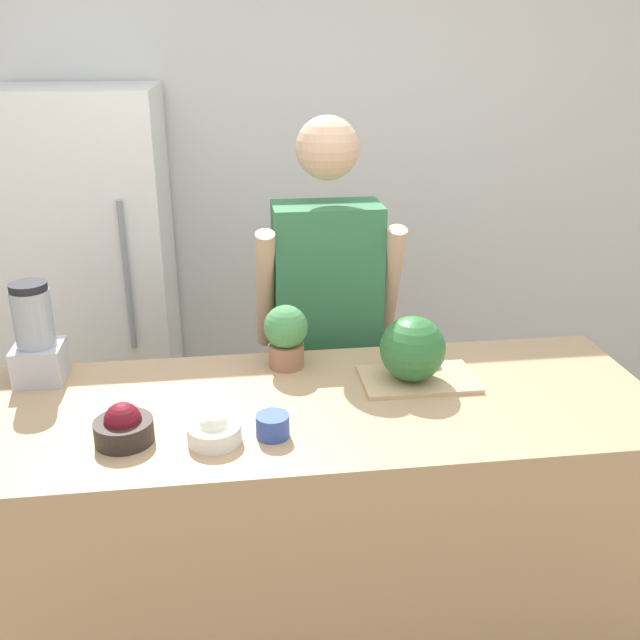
{
  "coord_description": "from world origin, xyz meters",
  "views": [
    {
      "loc": [
        -0.26,
        -1.5,
        1.96
      ],
      "look_at": [
        0.0,
        0.42,
        1.19
      ],
      "focal_mm": 40.0,
      "sensor_mm": 36.0,
      "label": 1
    }
  ],
  "objects_px": {
    "person": "(327,337)",
    "watermelon": "(413,349)",
    "bowl_cherries": "(124,427)",
    "bowl_cream": "(214,431)",
    "blender": "(36,338)",
    "potted_plant": "(286,334)",
    "refrigerator": "(92,290)",
    "bowl_small_blue": "(273,426)"
  },
  "relations": [
    {
      "from": "person",
      "to": "watermelon",
      "type": "relative_size",
      "value": 8.33
    },
    {
      "from": "bowl_cherries",
      "to": "bowl_cream",
      "type": "distance_m",
      "value": 0.24
    },
    {
      "from": "bowl_cherries",
      "to": "watermelon",
      "type": "bearing_deg",
      "value": 15.85
    },
    {
      "from": "blender",
      "to": "potted_plant",
      "type": "distance_m",
      "value": 0.78
    },
    {
      "from": "watermelon",
      "to": "bowl_cherries",
      "type": "relative_size",
      "value": 1.3
    },
    {
      "from": "refrigerator",
      "to": "potted_plant",
      "type": "bearing_deg",
      "value": -52.41
    },
    {
      "from": "bowl_small_blue",
      "to": "potted_plant",
      "type": "xyz_separation_m",
      "value": [
        0.08,
        0.44,
        0.08
      ]
    },
    {
      "from": "person",
      "to": "bowl_cherries",
      "type": "distance_m",
      "value": 1.02
    },
    {
      "from": "refrigerator",
      "to": "bowl_small_blue",
      "type": "height_order",
      "value": "refrigerator"
    },
    {
      "from": "person",
      "to": "bowl_cream",
      "type": "distance_m",
      "value": 0.91
    },
    {
      "from": "potted_plant",
      "to": "person",
      "type": "bearing_deg",
      "value": 61.96
    },
    {
      "from": "bowl_cherries",
      "to": "bowl_cream",
      "type": "bearing_deg",
      "value": -7.93
    },
    {
      "from": "refrigerator",
      "to": "person",
      "type": "relative_size",
      "value": 1.03
    },
    {
      "from": "bowl_small_blue",
      "to": "potted_plant",
      "type": "bearing_deg",
      "value": 80.14
    },
    {
      "from": "bowl_cherries",
      "to": "potted_plant",
      "type": "xyz_separation_m",
      "value": [
        0.48,
        0.42,
        0.07
      ]
    },
    {
      "from": "bowl_cream",
      "to": "bowl_small_blue",
      "type": "height_order",
      "value": "bowl_cream"
    },
    {
      "from": "watermelon",
      "to": "blender",
      "type": "distance_m",
      "value": 1.18
    },
    {
      "from": "person",
      "to": "blender",
      "type": "distance_m",
      "value": 1.05
    },
    {
      "from": "blender",
      "to": "refrigerator",
      "type": "bearing_deg",
      "value": 90.86
    },
    {
      "from": "refrigerator",
      "to": "watermelon",
      "type": "xyz_separation_m",
      "value": [
        1.18,
        -1.21,
        0.17
      ]
    },
    {
      "from": "person",
      "to": "potted_plant",
      "type": "height_order",
      "value": "person"
    },
    {
      "from": "refrigerator",
      "to": "person",
      "type": "bearing_deg",
      "value": -35.05
    },
    {
      "from": "bowl_small_blue",
      "to": "blender",
      "type": "height_order",
      "value": "blender"
    },
    {
      "from": "watermelon",
      "to": "bowl_cream",
      "type": "xyz_separation_m",
      "value": [
        -0.62,
        -0.28,
        -0.08
      ]
    },
    {
      "from": "potted_plant",
      "to": "bowl_cherries",
      "type": "bearing_deg",
      "value": -138.89
    },
    {
      "from": "refrigerator",
      "to": "blender",
      "type": "height_order",
      "value": "refrigerator"
    },
    {
      "from": "refrigerator",
      "to": "bowl_small_blue",
      "type": "distance_m",
      "value": 1.65
    },
    {
      "from": "bowl_cream",
      "to": "blender",
      "type": "bearing_deg",
      "value": 140.52
    },
    {
      "from": "watermelon",
      "to": "bowl_small_blue",
      "type": "height_order",
      "value": "watermelon"
    },
    {
      "from": "refrigerator",
      "to": "potted_plant",
      "type": "relative_size",
      "value": 8.33
    },
    {
      "from": "person",
      "to": "refrigerator",
      "type": "bearing_deg",
      "value": 144.95
    },
    {
      "from": "watermelon",
      "to": "person",
      "type": "bearing_deg",
      "value": 110.63
    },
    {
      "from": "bowl_small_blue",
      "to": "blender",
      "type": "distance_m",
      "value": 0.84
    },
    {
      "from": "person",
      "to": "blender",
      "type": "bearing_deg",
      "value": -160.36
    },
    {
      "from": "watermelon",
      "to": "blender",
      "type": "xyz_separation_m",
      "value": [
        -1.17,
        0.17,
        0.03
      ]
    },
    {
      "from": "watermelon",
      "to": "bowl_small_blue",
      "type": "bearing_deg",
      "value": -149.46
    },
    {
      "from": "refrigerator",
      "to": "person",
      "type": "xyz_separation_m",
      "value": [
        0.99,
        -0.69,
        0.0
      ]
    },
    {
      "from": "bowl_cream",
      "to": "bowl_small_blue",
      "type": "relative_size",
      "value": 1.59
    },
    {
      "from": "watermelon",
      "to": "blender",
      "type": "relative_size",
      "value": 0.63
    },
    {
      "from": "bowl_cherries",
      "to": "bowl_small_blue",
      "type": "bearing_deg",
      "value": -3.8
    },
    {
      "from": "refrigerator",
      "to": "person",
      "type": "distance_m",
      "value": 1.2
    },
    {
      "from": "refrigerator",
      "to": "bowl_cherries",
      "type": "relative_size",
      "value": 11.16
    }
  ]
}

